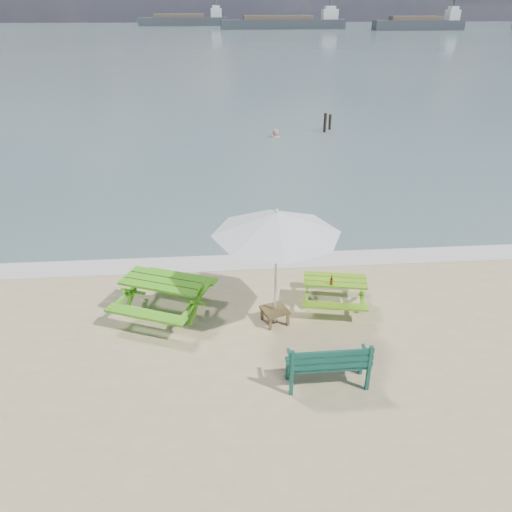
{
  "coord_description": "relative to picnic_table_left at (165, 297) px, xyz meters",
  "views": [
    {
      "loc": [
        -1.41,
        -7.25,
        6.3
      ],
      "look_at": [
        -0.56,
        3.0,
        1.0
      ],
      "focal_mm": 35.0,
      "sensor_mm": 36.0,
      "label": 1
    }
  ],
  "objects": [
    {
      "name": "beer_bottle",
      "position": [
        3.7,
        -0.2,
        0.35
      ],
      "size": [
        0.06,
        0.06,
        0.24
      ],
      "color": "brown",
      "rests_on": "picnic_table_right"
    },
    {
      "name": "side_table",
      "position": [
        2.4,
        -0.57,
        -0.23
      ],
      "size": [
        0.66,
        0.66,
        0.34
      ],
      "color": "brown",
      "rests_on": "ground"
    },
    {
      "name": "park_bench",
      "position": [
        3.13,
        -2.6,
        -0.13
      ],
      "size": [
        1.5,
        0.53,
        0.92
      ],
      "color": "#104337",
      "rests_on": "ground"
    },
    {
      "name": "foam_strip",
      "position": [
        2.66,
        2.29,
        -0.4
      ],
      "size": [
        22.0,
        0.9,
        0.01
      ],
      "primitive_type": "cube",
      "color": "silver",
      "rests_on": "ground"
    },
    {
      "name": "sea",
      "position": [
        2.66,
        82.69,
        -0.41
      ],
      "size": [
        300.0,
        300.0,
        0.0
      ],
      "primitive_type": "plane",
      "color": "slate",
      "rests_on": "ground"
    },
    {
      "name": "picnic_table_left",
      "position": [
        0.0,
        0.0,
        0.0
      ],
      "size": [
        2.41,
        2.52,
        0.85
      ],
      "color": "#4DAD1A",
      "rests_on": "ground"
    },
    {
      "name": "mooring_pilings",
      "position": [
        7.25,
        16.98,
        -0.05
      ],
      "size": [
        0.56,
        0.76,
        1.2
      ],
      "color": "black",
      "rests_on": "ground"
    },
    {
      "name": "patio_umbrella",
      "position": [
        2.4,
        -0.57,
        1.95
      ],
      "size": [
        3.32,
        3.32,
        2.6
      ],
      "color": "silver",
      "rests_on": "ground"
    },
    {
      "name": "cargo_ships",
      "position": [
        56.7,
        122.86,
        0.77
      ],
      "size": [
        148.64,
        30.75,
        4.4
      ],
      "color": "#33373D",
      "rests_on": "ground"
    },
    {
      "name": "picnic_table_right",
      "position": [
        3.84,
        0.02,
        -0.08
      ],
      "size": [
        1.7,
        1.82,
        0.68
      ],
      "color": "#6AA919",
      "rests_on": "ground"
    },
    {
      "name": "swimmer",
      "position": [
        4.33,
        15.82,
        -0.86
      ],
      "size": [
        0.72,
        0.54,
        1.79
      ],
      "color": "tan",
      "rests_on": "ground"
    }
  ]
}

